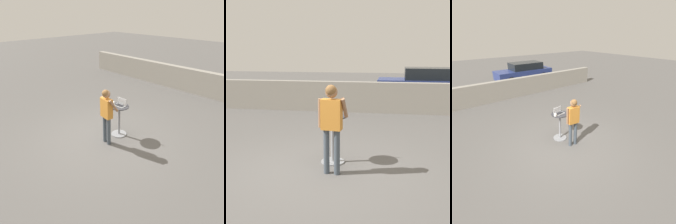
# 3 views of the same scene
# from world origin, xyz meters

# --- Properties ---
(ground_plane) EXTENTS (50.00, 50.00, 0.00)m
(ground_plane) POSITION_xyz_m (0.00, 0.00, 0.00)
(ground_plane) COLOR #5B5956
(pavement_kerb) EXTENTS (13.59, 0.35, 1.12)m
(pavement_kerb) POSITION_xyz_m (0.00, 5.88, 0.56)
(pavement_kerb) COLOR gray
(pavement_kerb) RESTS_ON ground_plane
(cafe_table) EXTENTS (0.59, 0.59, 0.99)m
(cafe_table) POSITION_xyz_m (0.15, 0.55, 0.56)
(cafe_table) COLOR gray
(cafe_table) RESTS_ON ground_plane
(laptop) EXTENTS (0.36, 0.26, 0.22)m
(laptop) POSITION_xyz_m (0.15, 0.61, 1.04)
(laptop) COLOR silver
(laptop) RESTS_ON cafe_table
(coffee_mug) EXTENTS (0.13, 0.10, 0.08)m
(coffee_mug) POSITION_xyz_m (-0.08, 0.51, 1.03)
(coffee_mug) COLOR white
(coffee_mug) RESTS_ON cafe_table
(standing_person) EXTENTS (0.54, 0.34, 1.69)m
(standing_person) POSITION_xyz_m (0.24, -0.06, 1.07)
(standing_person) COLOR #424C56
(standing_person) RESTS_ON ground_plane
(parked_car_near_street) EXTENTS (4.31, 1.82, 1.48)m
(parked_car_near_street) POSITION_xyz_m (2.96, 8.87, 0.77)
(parked_car_near_street) COLOR navy
(parked_car_near_street) RESTS_ON ground_plane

